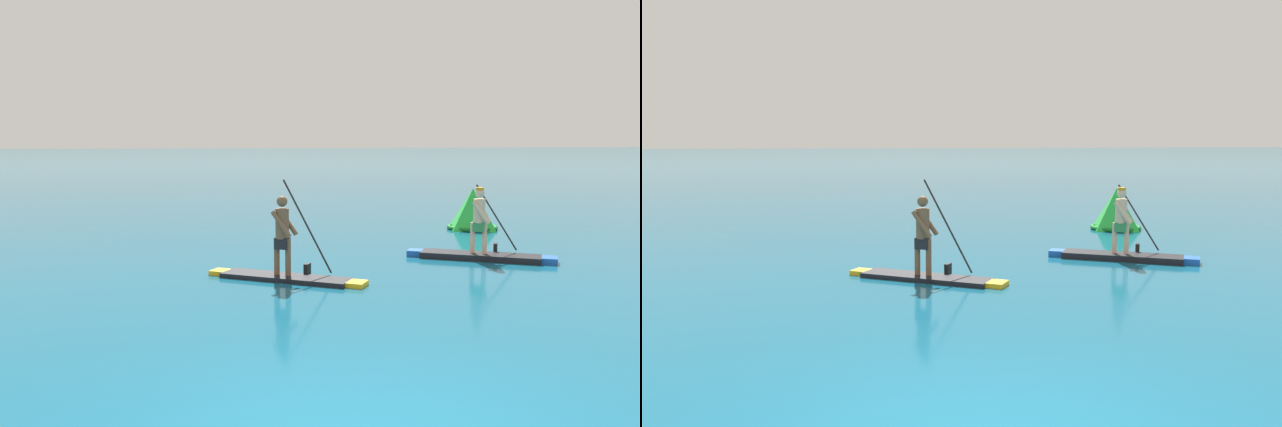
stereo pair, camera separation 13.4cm
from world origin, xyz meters
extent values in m
cube|color=black|center=(0.54, 6.94, 0.04)|extent=(2.46, 2.00, 0.09)
cube|color=yellow|center=(1.73, 6.09, 0.04)|extent=(0.51, 0.54, 0.09)
cube|color=yellow|center=(-0.64, 7.78, 0.04)|extent=(0.48, 0.49, 0.09)
cylinder|color=brown|center=(0.59, 6.91, 0.45)|extent=(0.11, 0.11, 0.72)
cylinder|color=brown|center=(0.39, 7.04, 0.45)|extent=(0.11, 0.11, 0.72)
cube|color=black|center=(0.49, 6.98, 0.72)|extent=(0.34, 0.33, 0.22)
cylinder|color=brown|center=(0.49, 6.98, 1.10)|extent=(0.26, 0.26, 0.58)
sphere|color=brown|center=(0.49, 6.98, 1.53)|extent=(0.21, 0.21, 0.21)
cylinder|color=brown|center=(0.62, 7.07, 1.11)|extent=(0.38, 0.31, 0.53)
cylinder|color=brown|center=(0.44, 6.82, 1.11)|extent=(0.38, 0.31, 0.53)
cylinder|color=black|center=(1.01, 7.10, 1.02)|extent=(0.86, 0.66, 1.81)
cube|color=black|center=(1.01, 7.10, 0.11)|extent=(0.18, 0.21, 0.32)
cube|color=black|center=(5.24, 8.02, 0.07)|extent=(2.59, 2.00, 0.14)
cube|color=blue|center=(6.49, 7.22, 0.07)|extent=(0.53, 0.58, 0.14)
cube|color=blue|center=(3.99, 8.83, 0.07)|extent=(0.50, 0.52, 0.14)
cylinder|color=beige|center=(5.31, 7.98, 0.49)|extent=(0.11, 0.11, 0.70)
cylinder|color=beige|center=(5.09, 8.12, 0.49)|extent=(0.11, 0.11, 0.70)
cube|color=#338C4C|center=(5.20, 8.05, 0.75)|extent=(0.34, 0.33, 0.22)
cylinder|color=beige|center=(5.20, 8.05, 1.11)|extent=(0.26, 0.26, 0.54)
sphere|color=beige|center=(5.20, 8.05, 1.51)|extent=(0.21, 0.21, 0.21)
cylinder|color=orange|center=(5.20, 8.05, 1.61)|extent=(0.18, 0.18, 0.06)
cylinder|color=beige|center=(5.32, 8.15, 1.08)|extent=(0.37, 0.28, 0.54)
cylinder|color=beige|center=(5.16, 7.89, 1.08)|extent=(0.37, 0.28, 0.54)
cylinder|color=black|center=(5.73, 8.23, 0.93)|extent=(0.81, 0.57, 1.51)
cube|color=black|center=(5.73, 8.23, 0.16)|extent=(0.18, 0.21, 0.32)
pyramid|color=green|center=(7.39, 12.65, 0.62)|extent=(1.69, 1.69, 1.25)
torus|color=#167226|center=(7.39, 12.65, 0.06)|extent=(1.52, 1.52, 0.12)
camera|label=1|loc=(-1.69, -5.05, 2.69)|focal=35.98mm
camera|label=2|loc=(-1.56, -5.08, 2.69)|focal=35.98mm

